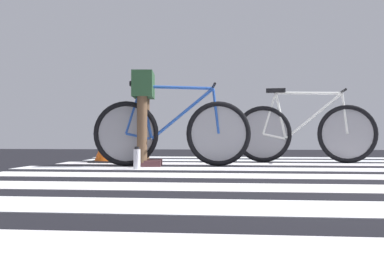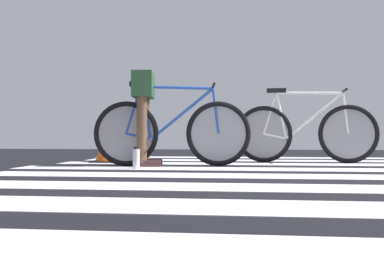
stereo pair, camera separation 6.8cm
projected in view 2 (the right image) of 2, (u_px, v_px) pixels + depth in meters
ground at (286, 175)px, 3.60m from camera, size 18.00×14.00×0.02m
crosswalk_markings at (287, 173)px, 3.74m from camera, size 5.41×5.77×0.00m
bicycle_1_of_2 at (172, 131)px, 4.61m from camera, size 1.73×0.52×0.93m
cyclist_1_of_2 at (144, 105)px, 4.61m from camera, size 0.35×0.43×1.03m
bicycle_2_of_2 at (305, 132)px, 5.19m from camera, size 1.73×0.52×0.93m
water_bottle at (136, 159)px, 4.16m from camera, size 0.07×0.07×0.22m
traffic_cone at (108, 147)px, 5.28m from camera, size 0.37×0.37×0.42m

